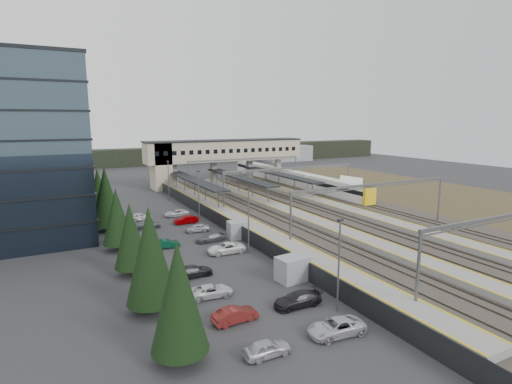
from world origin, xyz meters
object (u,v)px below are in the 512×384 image
relay_cabin_near (292,269)px  billboard (351,184)px  footbridge (216,153)px  train (290,177)px  relay_cabin_far (238,230)px

relay_cabin_near → billboard: bearing=42.2°
footbridge → relay_cabin_near: bearing=-104.6°
relay_cabin_near → train: bearing=57.9°
billboard → footbridge: bearing=122.1°
relay_cabin_near → relay_cabin_far: (1.29, 15.86, -0.06)m
relay_cabin_near → billboard: billboard is taller
footbridge → train: bearing=-28.2°
train → billboard: 20.39m
relay_cabin_far → footbridge: footbridge is taller
relay_cabin_near → relay_cabin_far: bearing=85.4°
relay_cabin_near → relay_cabin_far: size_ratio=1.14×
relay_cabin_near → relay_cabin_far: 15.92m
train → relay_cabin_far: bearing=-131.1°
train → billboard: billboard is taller
relay_cabin_far → footbridge: (14.31, 43.79, 6.74)m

